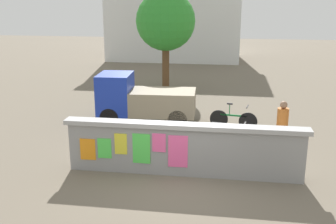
% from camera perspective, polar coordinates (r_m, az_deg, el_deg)
% --- Properties ---
extents(ground, '(60.00, 60.00, 0.00)m').
position_cam_1_polar(ground, '(18.60, 4.97, 1.46)').
color(ground, '#6B6051').
extents(poster_wall, '(6.42, 0.42, 1.43)m').
position_cam_1_polar(poster_wall, '(10.76, 2.14, -5.16)').
color(poster_wall, gray).
rests_on(poster_wall, ground).
extents(auto_rickshaw_truck, '(3.67, 1.68, 1.85)m').
position_cam_1_polar(auto_rickshaw_truck, '(15.27, -3.73, 1.80)').
color(auto_rickshaw_truck, black).
rests_on(auto_rickshaw_truck, ground).
extents(motorcycle, '(1.89, 0.59, 0.87)m').
position_cam_1_polar(motorcycle, '(12.79, 7.97, -3.17)').
color(motorcycle, black).
rests_on(motorcycle, ground).
extents(bicycle_near, '(1.69, 0.46, 0.95)m').
position_cam_1_polar(bicycle_near, '(14.77, 9.16, -1.01)').
color(bicycle_near, black).
rests_on(bicycle_near, ground).
extents(person_walking, '(0.48, 0.48, 1.62)m').
position_cam_1_polar(person_walking, '(12.67, 15.76, -1.31)').
color(person_walking, '#338CBF').
rests_on(person_walking, ground).
extents(tree_roadside, '(2.94, 2.94, 4.94)m').
position_cam_1_polar(tree_roadside, '(20.50, -0.33, 12.59)').
color(tree_roadside, brown).
rests_on(tree_roadside, ground).
extents(building_background, '(10.04, 5.45, 7.14)m').
position_cam_1_polar(building_background, '(31.61, 1.03, 13.99)').
color(building_background, silver).
rests_on(building_background, ground).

